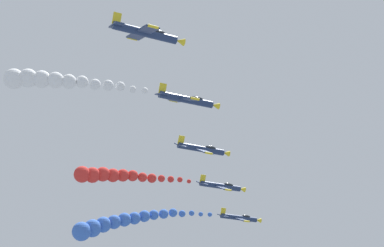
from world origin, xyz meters
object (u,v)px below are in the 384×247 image
airplane_left_outer (187,100)px  airplane_right_outer (146,33)px  airplane_left_inner (221,186)px  airplane_right_inner (202,149)px  airplane_lead (239,218)px

airplane_left_outer → airplane_right_outer: bearing=-43.6°
airplane_left_inner → airplane_right_inner: bearing=-39.0°
airplane_lead → airplane_right_outer: 65.34m
airplane_right_inner → airplane_right_outer: (25.59, -20.18, 3.83)m
airplane_right_inner → airplane_left_outer: airplane_left_outer is taller
airplane_lead → airplane_left_inner: (12.09, -10.72, 2.33)m
airplane_right_inner → airplane_right_outer: size_ratio=1.00×
airplane_right_inner → airplane_left_inner: bearing=141.0°
airplane_left_outer → airplane_right_outer: airplane_right_outer is taller
airplane_right_inner → airplane_left_outer: 16.69m
airplane_left_inner → airplane_left_outer: 32.87m
airplane_lead → airplane_right_inner: bearing=-40.3°
airplane_left_inner → airplane_left_outer: airplane_left_outer is taller
airplane_lead → airplane_left_inner: airplane_left_inner is taller
airplane_lead → airplane_right_inner: size_ratio=1.00×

